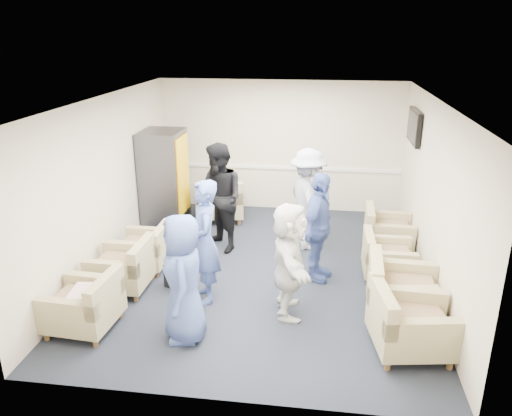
# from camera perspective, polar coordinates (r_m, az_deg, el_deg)

# --- Properties ---
(floor) EXTENTS (6.00, 6.00, 0.00)m
(floor) POSITION_cam_1_polar(r_m,az_deg,el_deg) (8.06, 0.68, -7.15)
(floor) COLOR black
(floor) RESTS_ON ground
(ceiling) EXTENTS (6.00, 6.00, 0.00)m
(ceiling) POSITION_cam_1_polar(r_m,az_deg,el_deg) (7.24, 0.77, 12.24)
(ceiling) COLOR silver
(ceiling) RESTS_ON back_wall
(back_wall) EXTENTS (5.00, 0.02, 2.70)m
(back_wall) POSITION_cam_1_polar(r_m,az_deg,el_deg) (10.42, 2.77, 7.04)
(back_wall) COLOR beige
(back_wall) RESTS_ON floor
(front_wall) EXTENTS (5.00, 0.02, 2.70)m
(front_wall) POSITION_cam_1_polar(r_m,az_deg,el_deg) (4.81, -3.72, -8.91)
(front_wall) COLOR beige
(front_wall) RESTS_ON floor
(left_wall) EXTENTS (0.02, 6.00, 2.70)m
(left_wall) POSITION_cam_1_polar(r_m,az_deg,el_deg) (8.22, -16.87, 2.66)
(left_wall) COLOR beige
(left_wall) RESTS_ON floor
(right_wall) EXTENTS (0.02, 6.00, 2.70)m
(right_wall) POSITION_cam_1_polar(r_m,az_deg,el_deg) (7.67, 19.61, 1.14)
(right_wall) COLOR beige
(right_wall) RESTS_ON floor
(chair_rail) EXTENTS (4.98, 0.04, 0.06)m
(chair_rail) POSITION_cam_1_polar(r_m,az_deg,el_deg) (10.51, 2.72, 4.62)
(chair_rail) COLOR white
(chair_rail) RESTS_ON back_wall
(tv) EXTENTS (0.10, 1.00, 0.58)m
(tv) POSITION_cam_1_polar(r_m,az_deg,el_deg) (9.21, 17.62, 8.85)
(tv) COLOR black
(tv) RESTS_ON right_wall
(armchair_left_near) EXTENTS (0.87, 0.87, 0.65)m
(armchair_left_near) POSITION_cam_1_polar(r_m,az_deg,el_deg) (6.81, -18.80, -10.62)
(armchair_left_near) COLOR tan
(armchair_left_near) RESTS_ON floor
(armchair_left_mid) EXTENTS (0.83, 0.83, 0.65)m
(armchair_left_mid) POSITION_cam_1_polar(r_m,az_deg,el_deg) (7.64, -14.74, -6.74)
(armchair_left_mid) COLOR tan
(armchair_left_mid) RESTS_ON floor
(armchair_left_far) EXTENTS (0.77, 0.77, 0.61)m
(armchair_left_far) POSITION_cam_1_polar(r_m,az_deg,el_deg) (8.23, -12.42, -4.70)
(armchair_left_far) COLOR tan
(armchair_left_far) RESTS_ON floor
(armchair_right_near) EXTENTS (1.01, 1.01, 0.71)m
(armchair_right_near) POSITION_cam_1_polar(r_m,az_deg,el_deg) (6.32, 16.78, -12.67)
(armchair_right_near) COLOR tan
(armchair_right_near) RESTS_ON floor
(armchair_right_midnear) EXTENTS (0.97, 0.97, 0.73)m
(armchair_right_midnear) POSITION_cam_1_polar(r_m,az_deg,el_deg) (6.91, 15.99, -9.48)
(armchair_right_midnear) COLOR tan
(armchair_right_midnear) RESTS_ON floor
(armchair_right_midfar) EXTENTS (0.77, 0.77, 0.61)m
(armchair_right_midfar) POSITION_cam_1_polar(r_m,az_deg,el_deg) (8.00, 14.52, -5.64)
(armchair_right_midfar) COLOR tan
(armchair_right_midfar) RESTS_ON floor
(armchair_right_far) EXTENTS (0.83, 0.83, 0.64)m
(armchair_right_far) POSITION_cam_1_polar(r_m,az_deg,el_deg) (8.95, 14.54, -2.72)
(armchair_right_far) COLOR tan
(armchair_right_far) RESTS_ON floor
(armchair_corner) EXTENTS (1.06, 1.06, 0.74)m
(armchair_corner) POSITION_cam_1_polar(r_m,az_deg,el_deg) (10.04, -4.09, 0.67)
(armchair_corner) COLOR tan
(armchair_corner) RESTS_ON floor
(vending_machine) EXTENTS (0.76, 0.89, 1.87)m
(vending_machine) POSITION_cam_1_polar(r_m,az_deg,el_deg) (9.70, -10.40, 3.24)
(vending_machine) COLOR #47474E
(vending_machine) RESTS_ON floor
(backpack) EXTENTS (0.30, 0.25, 0.44)m
(backpack) POSITION_cam_1_polar(r_m,az_deg,el_deg) (7.60, -9.37, -7.31)
(backpack) COLOR black
(backpack) RESTS_ON floor
(pillow) EXTENTS (0.37, 0.47, 0.13)m
(pillow) POSITION_cam_1_polar(r_m,az_deg,el_deg) (6.74, -19.00, -9.35)
(pillow) COLOR silver
(pillow) RESTS_ON armchair_left_near
(person_front_left) EXTENTS (0.70, 0.90, 1.64)m
(person_front_left) POSITION_cam_1_polar(r_m,az_deg,el_deg) (6.13, -8.30, -8.01)
(person_front_left) COLOR #445CA4
(person_front_left) RESTS_ON floor
(person_mid_left) EXTENTS (0.60, 0.74, 1.77)m
(person_mid_left) POSITION_cam_1_polar(r_m,az_deg,el_deg) (6.92, -5.92, -3.89)
(person_mid_left) COLOR #445CA4
(person_mid_left) RESTS_ON floor
(person_back_left) EXTENTS (1.14, 1.15, 1.88)m
(person_back_left) POSITION_cam_1_polar(r_m,az_deg,el_deg) (8.49, -4.19, 1.10)
(person_back_left) COLOR black
(person_back_left) RESTS_ON floor
(person_back_right) EXTENTS (1.07, 1.32, 1.78)m
(person_back_right) POSITION_cam_1_polar(r_m,az_deg,el_deg) (8.61, 5.94, 0.97)
(person_back_right) COLOR silver
(person_back_right) RESTS_ON floor
(person_mid_right) EXTENTS (0.68, 1.07, 1.70)m
(person_mid_right) POSITION_cam_1_polar(r_m,az_deg,el_deg) (7.53, 7.14, -2.23)
(person_mid_right) COLOR #445CA4
(person_mid_right) RESTS_ON floor
(person_front_right) EXTENTS (0.64, 1.52, 1.59)m
(person_front_right) POSITION_cam_1_polar(r_m,az_deg,el_deg) (6.60, 3.80, -5.94)
(person_front_right) COLOR silver
(person_front_right) RESTS_ON floor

